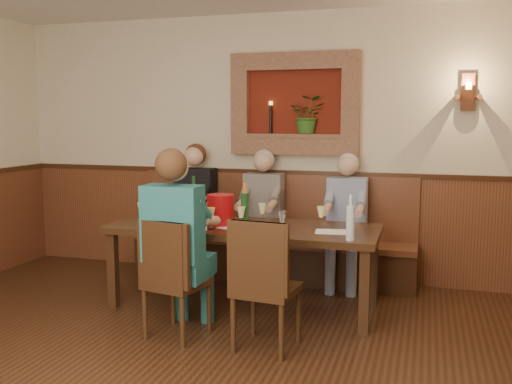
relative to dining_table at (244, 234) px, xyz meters
The scene contains 31 objects.
room_shell 2.21m from the dining_table, 90.00° to the right, with size 6.04×6.04×2.82m.
wainscoting 1.85m from the dining_table, 90.00° to the right, with size 6.02×6.02×1.15m.
wall_niche 1.59m from the dining_table, 77.58° to the left, with size 1.36×0.30×1.06m.
wall_sconce 2.53m from the dining_table, 29.61° to the left, with size 0.25×0.20×0.35m.
dining_table is the anchor object (origin of this frame).
bench 1.01m from the dining_table, 90.00° to the left, with size 3.00×0.45×1.11m.
chair_near_left 0.97m from the dining_table, 109.07° to the right, with size 0.50×0.50×0.95m.
chair_near_right 1.04m from the dining_table, 62.39° to the right, with size 0.48×0.48×0.99m.
person_bench_left 1.20m from the dining_table, 135.51° to the left, with size 0.42×0.52×1.43m.
person_bench_mid 0.85m from the dining_table, 95.36° to the left, with size 0.40×0.49×1.38m.
person_bench_right 1.16m from the dining_table, 46.52° to the left, with size 0.39×0.48×1.36m.
person_chair_front 0.83m from the dining_table, 110.19° to the right, with size 0.45×0.55×1.48m.
spittoon_bucket 0.30m from the dining_table, behind, with size 0.24×0.24×0.28m, color #BB0B10.
wine_bottle_green_a 0.24m from the dining_table, 60.76° to the right, with size 0.08×0.08×0.39m.
wine_bottle_green_b 0.61m from the dining_table, 165.14° to the left, with size 0.10×0.10×0.41m.
water_bottle 1.07m from the dining_table, 18.93° to the right, with size 0.08×0.08×0.36m.
tasting_sheet_a 0.75m from the dining_table, behind, with size 0.26×0.19×0.00m, color white.
tasting_sheet_b 0.17m from the dining_table, 111.49° to the right, with size 0.24×0.17×0.00m, color white.
tasting_sheet_c 0.83m from the dining_table, ahead, with size 0.31×0.22×0.00m, color white.
tasting_sheet_d 0.48m from the dining_table, 143.84° to the right, with size 0.26×0.18×0.00m, color white.
wine_glass_0 0.96m from the dining_table, 169.99° to the right, with size 0.08×0.08×0.19m, color #FFFE98, non-canonical shape.
wine_glass_1 0.78m from the dining_table, 168.55° to the left, with size 0.08×0.08×0.19m, color white, non-canonical shape.
wine_glass_2 0.57m from the dining_table, 151.76° to the right, with size 0.08×0.08×0.19m, color #FFFE98, non-canonical shape.
wine_glass_3 0.39m from the dining_table, behind, with size 0.08×0.08×0.19m, color white, non-canonical shape.
wine_glass_4 0.22m from the dining_table, 80.73° to the right, with size 0.08×0.08×0.19m, color #FFFE98, non-canonical shape.
wine_glass_5 0.25m from the dining_table, 37.00° to the left, with size 0.08×0.08×0.19m, color #FFFE98, non-canonical shape.
wine_glass_6 0.52m from the dining_table, 31.36° to the right, with size 0.08×0.08×0.19m, color white, non-canonical shape.
wine_glass_7 0.71m from the dining_table, ahead, with size 0.08×0.08×0.19m, color #FFFE98, non-canonical shape.
wine_glass_8 0.99m from the dining_table, ahead, with size 0.08×0.08×0.19m, color white, non-canonical shape.
wine_glass_9 0.37m from the dining_table, 129.94° to the right, with size 0.08×0.08×0.19m, color #FFFE98, non-canonical shape.
wine_glass_10 0.89m from the dining_table, 157.05° to the right, with size 0.08×0.08×0.19m, color #FFFE98, non-canonical shape.
Camera 1 is at (1.56, -2.93, 1.72)m, focal length 40.00 mm.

